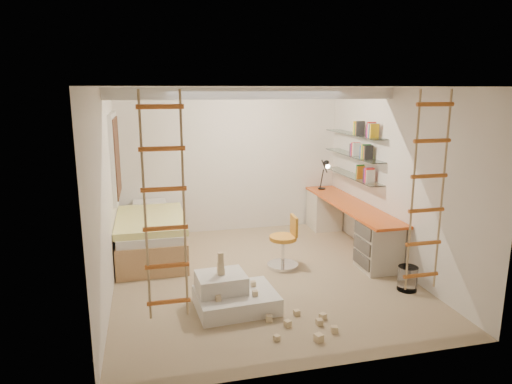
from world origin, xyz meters
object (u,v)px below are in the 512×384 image
object	(u,v)px
bed	(151,235)
play_platform	(232,295)
desk	(349,223)
swivel_chair	(284,248)

from	to	relation	value
bed	play_platform	size ratio (longest dim) A/B	2.02
desk	play_platform	bearing A→B (deg)	-143.30
desk	bed	world-z (taller)	desk
play_platform	swivel_chair	bearing A→B (deg)	47.74
bed	swivel_chair	world-z (taller)	swivel_chair
play_platform	desk	bearing A→B (deg)	36.70
bed	swivel_chair	bearing A→B (deg)	-27.28
desk	swivel_chair	size ratio (longest dim) A/B	3.60
bed	swivel_chair	size ratio (longest dim) A/B	2.57
desk	swivel_chair	bearing A→B (deg)	-154.66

